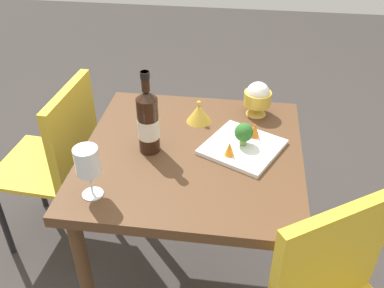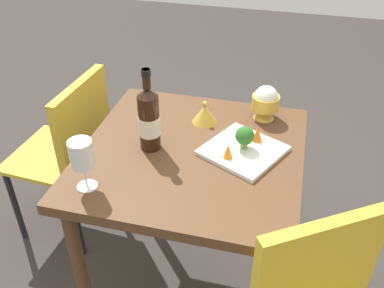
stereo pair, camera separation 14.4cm
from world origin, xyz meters
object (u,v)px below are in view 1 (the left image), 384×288
chair_by_wall (61,152)px  rice_bowl (257,98)px  carrot_garnish_right (229,149)px  serving_plate (242,147)px  wine_glass (87,162)px  wine_bottle (148,121)px  rice_bowl_lid (198,113)px  carrot_garnish_left (255,130)px  broccoli_floret (244,133)px

chair_by_wall → rice_bowl: bearing=-80.5°
carrot_garnish_right → chair_by_wall: bearing=-107.4°
rice_bowl → serving_plate: rice_bowl is taller
wine_glass → wine_bottle: bearing=153.9°
rice_bowl → rice_bowl_lid: size_ratio=1.42×
carrot_garnish_left → wine_glass: bearing=-53.0°
rice_bowl → carrot_garnish_right: size_ratio=2.67×
wine_bottle → serving_plate: size_ratio=0.93×
rice_bowl → serving_plate: (0.26, -0.05, -0.07)m
serving_plate → carrot_garnish_right: 0.09m
wine_glass → serving_plate: wine_glass is taller
rice_bowl_lid → carrot_garnish_left: (0.10, 0.22, 0.01)m
chair_by_wall → carrot_garnish_left: chair_by_wall is taller
wine_bottle → carrot_garnish_left: (-0.12, 0.37, -0.08)m
chair_by_wall → wine_bottle: 0.62m
rice_bowl_lid → serving_plate: bearing=47.6°
rice_bowl_lid → wine_glass: bearing=-30.2°
wine_glass → rice_bowl_lid: (-0.48, 0.28, -0.09)m
carrot_garnish_left → serving_plate: bearing=-31.6°
serving_plate → carrot_garnish_left: bearing=148.4°
wine_bottle → carrot_garnish_right: size_ratio=5.87×
chair_by_wall → rice_bowl: size_ratio=6.00×
wine_bottle → broccoli_floret: bearing=99.9°
wine_glass → chair_by_wall: bearing=-145.0°
carrot_garnish_right → wine_bottle: bearing=-92.8°
chair_by_wall → serving_plate: chair_by_wall is taller
chair_by_wall → rice_bowl_lid: (0.01, 0.62, 0.26)m
rice_bowl → rice_bowl_lid: bearing=-68.6°
broccoli_floret → wine_bottle: bearing=-80.1°
wine_glass → rice_bowl: size_ratio=1.26×
carrot_garnish_left → broccoli_floret: bearing=-34.3°
chair_by_wall → wine_glass: wine_glass is taller
wine_bottle → carrot_garnish_right: bearing=87.2°
rice_bowl → rice_bowl_lid: (0.09, -0.23, -0.04)m
wine_bottle → rice_bowl: 0.49m
chair_by_wall → wine_glass: 0.69m
rice_bowl → broccoli_floret: size_ratio=1.65×
serving_plate → wine_glass: bearing=-55.9°
carrot_garnish_right → serving_plate: bearing=145.3°
chair_by_wall → rice_bowl: (-0.08, 0.85, 0.29)m
chair_by_wall → wine_glass: size_ratio=4.75×
wine_glass → carrot_garnish_left: (-0.38, 0.50, -0.08)m
wine_bottle → carrot_garnish_right: 0.30m
wine_bottle → serving_plate: wine_bottle is taller
rice_bowl_lid → serving_plate: size_ratio=0.30×
carrot_garnish_left → carrot_garnish_right: size_ratio=1.09×
broccoli_floret → carrot_garnish_left: 0.07m
broccoli_floret → chair_by_wall: bearing=-101.6°
wine_bottle → rice_bowl_lid: (-0.22, 0.15, -0.08)m
rice_bowl_lid → carrot_garnish_right: (0.23, 0.14, 0.00)m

